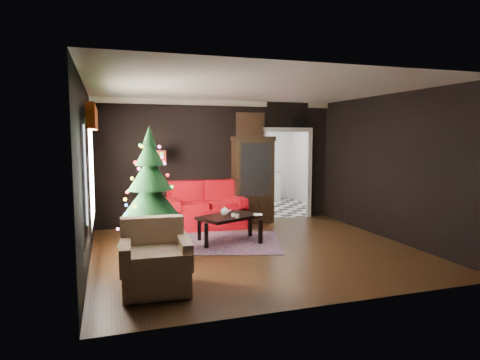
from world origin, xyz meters
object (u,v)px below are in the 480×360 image
object	(u,v)px
coffee_table	(229,229)
armchair	(155,256)
floor_lamp	(160,192)
wall_clock	(297,120)
loveseat	(206,205)
kitchen_table	(258,197)
teapot	(225,212)
curio_cabinet	(253,182)
christmas_tree	(150,194)

from	to	relation	value
coffee_table	armchair	bearing A→B (deg)	-127.61
floor_lamp	wall_clock	distance (m)	3.71
loveseat	kitchen_table	size ratio (longest dim) A/B	2.27
loveseat	teapot	size ratio (longest dim) A/B	9.93
curio_cabinet	teapot	bearing A→B (deg)	-124.89
floor_lamp	teapot	bearing A→B (deg)	-53.46
loveseat	coffee_table	world-z (taller)	loveseat
loveseat	kitchen_table	distance (m)	2.45
floor_lamp	curio_cabinet	bearing A→B (deg)	6.72
christmas_tree	wall_clock	distance (m)	4.58
coffee_table	kitchen_table	world-z (taller)	kitchen_table
wall_clock	kitchen_table	xyz separation A→B (m)	(-0.55, 1.25, -2.00)
floor_lamp	christmas_tree	distance (m)	1.92
loveseat	teapot	distance (m)	1.41
kitchen_table	curio_cabinet	bearing A→B (deg)	-114.44
floor_lamp	armchair	xyz separation A→B (m)	(-0.49, -3.42, -0.37)
armchair	kitchen_table	distance (m)	6.07
loveseat	teapot	xyz separation A→B (m)	(0.02, -1.40, 0.10)
floor_lamp	coffee_table	bearing A→B (deg)	-50.66
floor_lamp	loveseat	bearing A→B (deg)	1.89
armchair	wall_clock	bearing A→B (deg)	48.13
teapot	kitchen_table	bearing A→B (deg)	59.73
christmas_tree	kitchen_table	distance (m)	4.82
curio_cabinet	coffee_table	xyz separation A→B (m)	(-1.04, -1.60, -0.69)
armchair	wall_clock	xyz separation A→B (m)	(3.83, 3.86, 1.92)
kitchen_table	loveseat	bearing A→B (deg)	-137.49
coffee_table	loveseat	bearing A→B (deg)	94.65
wall_clock	loveseat	bearing A→B (deg)	-170.34
curio_cabinet	wall_clock	bearing A→B (deg)	8.53
teapot	floor_lamp	bearing A→B (deg)	126.54
christmas_tree	coffee_table	world-z (taller)	christmas_tree
curio_cabinet	teapot	distance (m)	2.01
christmas_tree	armchair	world-z (taller)	christmas_tree
christmas_tree	teapot	world-z (taller)	christmas_tree
loveseat	wall_clock	bearing A→B (deg)	9.66
loveseat	kitchen_table	xyz separation A→B (m)	(1.80, 1.65, -0.12)
christmas_tree	wall_clock	xyz separation A→B (m)	(3.73, 2.30, 1.33)
floor_lamp	armchair	bearing A→B (deg)	-98.13
teapot	kitchen_table	world-z (taller)	kitchen_table
armchair	teapot	xyz separation A→B (m)	(1.50, 2.06, 0.14)
christmas_tree	teapot	size ratio (longest dim) A/B	12.19
armchair	floor_lamp	bearing A→B (deg)	84.83
christmas_tree	wall_clock	size ratio (longest dim) A/B	6.52
loveseat	armchair	world-z (taller)	loveseat
curio_cabinet	armchair	xyz separation A→B (m)	(-2.63, -3.68, -0.49)
wall_clock	kitchen_table	world-z (taller)	wall_clock
christmas_tree	armchair	distance (m)	1.67
coffee_table	teapot	xyz separation A→B (m)	(-0.09, -0.02, 0.33)
floor_lamp	wall_clock	xyz separation A→B (m)	(3.35, 0.43, 1.55)
floor_lamp	wall_clock	size ratio (longest dim) A/B	5.41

